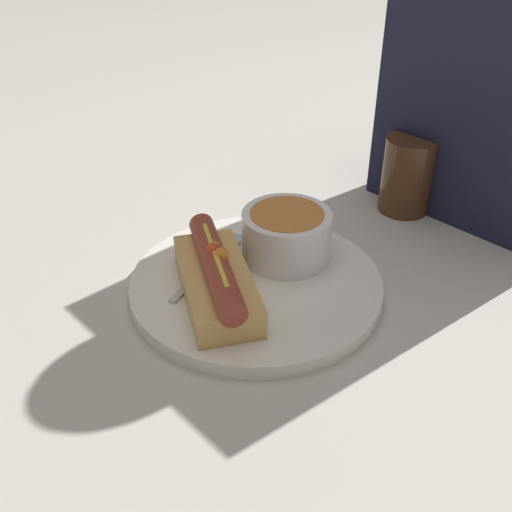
{
  "coord_description": "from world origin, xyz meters",
  "views": [
    {
      "loc": [
        0.41,
        -0.39,
        0.42
      ],
      "look_at": [
        0.0,
        0.0,
        0.05
      ],
      "focal_mm": 42.0,
      "sensor_mm": 36.0,
      "label": 1
    }
  ],
  "objects_px": {
    "soup_bowl": "(286,233)",
    "seated_diner": "(511,32)",
    "spoon": "(221,250)",
    "drinking_glass": "(409,176)",
    "hot_dog": "(216,278)"
  },
  "relations": [
    {
      "from": "soup_bowl",
      "to": "seated_diner",
      "type": "height_order",
      "value": "seated_diner"
    },
    {
      "from": "soup_bowl",
      "to": "spoon",
      "type": "height_order",
      "value": "soup_bowl"
    },
    {
      "from": "drinking_glass",
      "to": "seated_diner",
      "type": "relative_size",
      "value": 0.2
    },
    {
      "from": "hot_dog",
      "to": "soup_bowl",
      "type": "bearing_deg",
      "value": 121.38
    },
    {
      "from": "hot_dog",
      "to": "drinking_glass",
      "type": "height_order",
      "value": "drinking_glass"
    },
    {
      "from": "hot_dog",
      "to": "soup_bowl",
      "type": "xyz_separation_m",
      "value": [
        -0.01,
        0.11,
        0.01
      ]
    },
    {
      "from": "drinking_glass",
      "to": "spoon",
      "type": "bearing_deg",
      "value": -104.49
    },
    {
      "from": "soup_bowl",
      "to": "drinking_glass",
      "type": "distance_m",
      "value": 0.23
    },
    {
      "from": "hot_dog",
      "to": "seated_diner",
      "type": "height_order",
      "value": "seated_diner"
    },
    {
      "from": "soup_bowl",
      "to": "hot_dog",
      "type": "bearing_deg",
      "value": -87.45
    },
    {
      "from": "soup_bowl",
      "to": "drinking_glass",
      "type": "bearing_deg",
      "value": 86.58
    },
    {
      "from": "soup_bowl",
      "to": "seated_diner",
      "type": "bearing_deg",
      "value": 75.42
    },
    {
      "from": "hot_dog",
      "to": "drinking_glass",
      "type": "xyz_separation_m",
      "value": [
        0.01,
        0.35,
        0.01
      ]
    },
    {
      "from": "drinking_glass",
      "to": "seated_diner",
      "type": "xyz_separation_m",
      "value": [
        0.07,
        0.07,
        0.19
      ]
    },
    {
      "from": "seated_diner",
      "to": "soup_bowl",
      "type": "bearing_deg",
      "value": -104.58
    }
  ]
}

